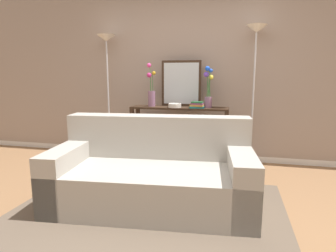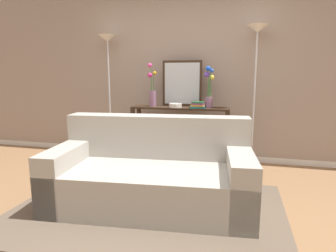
# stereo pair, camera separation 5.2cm
# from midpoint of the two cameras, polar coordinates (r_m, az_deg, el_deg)

# --- Properties ---
(ground_plane) EXTENTS (16.00, 16.00, 0.02)m
(ground_plane) POSITION_cam_midpoint_polar(r_m,az_deg,el_deg) (2.94, -2.23, -16.61)
(ground_plane) COLOR #936B47
(back_wall) EXTENTS (12.00, 0.15, 2.92)m
(back_wall) POSITION_cam_midpoint_polar(r_m,az_deg,el_deg) (4.53, 4.42, 11.92)
(back_wall) COLOR white
(back_wall) RESTS_ON ground
(area_rug) EXTENTS (2.62, 1.85, 0.01)m
(area_rug) POSITION_cam_midpoint_polar(r_m,az_deg,el_deg) (2.94, -4.26, -16.30)
(area_rug) COLOR brown
(area_rug) RESTS_ON ground
(couch) EXTENTS (2.06, 1.16, 0.88)m
(couch) POSITION_cam_midpoint_polar(r_m,az_deg,el_deg) (2.97, -3.48, -9.70)
(couch) COLOR #ADA89E
(couch) RESTS_ON ground
(console_table) EXTENTS (1.43, 0.33, 0.86)m
(console_table) POSITION_cam_midpoint_polar(r_m,az_deg,el_deg) (4.22, 1.88, 0.19)
(console_table) COLOR #382619
(console_table) RESTS_ON ground
(floor_lamp_left) EXTENTS (0.28, 0.28, 1.92)m
(floor_lamp_left) POSITION_cam_midpoint_polar(r_m,az_deg,el_deg) (4.63, -12.42, 12.33)
(floor_lamp_left) COLOR silver
(floor_lamp_left) RESTS_ON ground
(floor_lamp_right) EXTENTS (0.28, 0.28, 1.98)m
(floor_lamp_right) POSITION_cam_midpoint_polar(r_m,az_deg,el_deg) (4.18, 16.69, 13.03)
(floor_lamp_right) COLOR silver
(floor_lamp_right) RESTS_ON ground
(wall_mirror) EXTENTS (0.59, 0.02, 0.67)m
(wall_mirror) POSITION_cam_midpoint_polar(r_m,az_deg,el_deg) (4.29, 2.30, 8.50)
(wall_mirror) COLOR #382619
(wall_mirror) RESTS_ON console_table
(vase_tall_flowers) EXTENTS (0.13, 0.11, 0.63)m
(vase_tall_flowers) POSITION_cam_midpoint_polar(r_m,az_deg,el_deg) (4.27, -3.75, 7.03)
(vase_tall_flowers) COLOR gray
(vase_tall_flowers) RESTS_ON console_table
(vase_short_flowers) EXTENTS (0.14, 0.12, 0.59)m
(vase_short_flowers) POSITION_cam_midpoint_polar(r_m,az_deg,el_deg) (4.13, 7.72, 7.25)
(vase_short_flowers) COLOR gray
(vase_short_flowers) RESTS_ON console_table
(fruit_bowl) EXTENTS (0.19, 0.19, 0.06)m
(fruit_bowl) POSITION_cam_midpoint_polar(r_m,az_deg,el_deg) (4.10, 1.00, 4.14)
(fruit_bowl) COLOR silver
(fruit_bowl) RESTS_ON console_table
(book_stack) EXTENTS (0.22, 0.17, 0.09)m
(book_stack) POSITION_cam_midpoint_polar(r_m,az_deg,el_deg) (4.06, 5.48, 4.17)
(book_stack) COLOR #1E7075
(book_stack) RESTS_ON console_table
(book_row_under_console) EXTENTS (0.40, 0.17, 0.13)m
(book_row_under_console) POSITION_cam_midpoint_polar(r_m,az_deg,el_deg) (4.44, -3.08, -6.35)
(book_row_under_console) COLOR slate
(book_row_under_console) RESTS_ON ground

